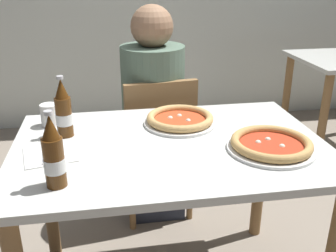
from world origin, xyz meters
The scene contains 9 objects.
dining_table_main centered at (0.00, 0.00, 0.64)m, with size 1.20×0.80×0.75m.
chair_behind_table centered at (0.03, 0.61, 0.48)m, with size 0.45×0.45×0.85m.
diner_seated centered at (0.02, 0.66, 0.58)m, with size 0.34×0.34×1.21m.
pizza_margherita_near centered at (0.36, -0.12, 0.77)m, with size 0.33×0.33×0.04m.
pizza_marinara_far centered at (0.07, 0.18, 0.77)m, with size 0.31×0.31×0.04m.
beer_bottle_left centered at (-0.40, 0.14, 0.85)m, with size 0.07×0.07×0.25m.
beer_bottle_center centered at (-0.40, -0.25, 0.85)m, with size 0.07×0.07×0.25m.
napkin_with_cutlery centered at (-0.45, -0.03, 0.75)m, with size 0.21×0.21×0.01m.
paper_cup centered at (-0.48, 0.26, 0.80)m, with size 0.07×0.07×0.10m, color white.
Camera 1 is at (-0.23, -1.33, 1.38)m, focal length 41.34 mm.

